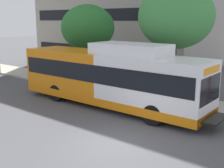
% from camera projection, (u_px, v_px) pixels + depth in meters
% --- Properties ---
extents(ground_plane, '(120.00, 120.00, 0.00)m').
position_uv_depth(ground_plane, '(5.00, 108.00, 16.53)').
color(ground_plane, '#4C4C51').
extents(sidewalk_curb, '(3.00, 56.00, 0.14)m').
position_uv_depth(sidewalk_curb, '(110.00, 89.00, 20.64)').
color(sidewalk_curb, '#A8A399').
rests_on(sidewalk_curb, ground).
extents(transit_bus, '(2.58, 12.25, 3.65)m').
position_uv_depth(transit_bus, '(110.00, 77.00, 16.45)').
color(transit_bus, white).
rests_on(transit_bus, ground).
extents(street_tree_near_stop, '(4.55, 4.55, 6.83)m').
position_uv_depth(street_tree_near_stop, '(176.00, 17.00, 17.56)').
color(street_tree_near_stop, '#4C3823').
rests_on(street_tree_near_stop, sidewalk_curb).
extents(street_tree_mid_block, '(4.10, 4.10, 5.85)m').
position_uv_depth(street_tree_mid_block, '(88.00, 28.00, 22.46)').
color(street_tree_mid_block, '#4C3823').
rests_on(street_tree_mid_block, sidewalk_curb).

